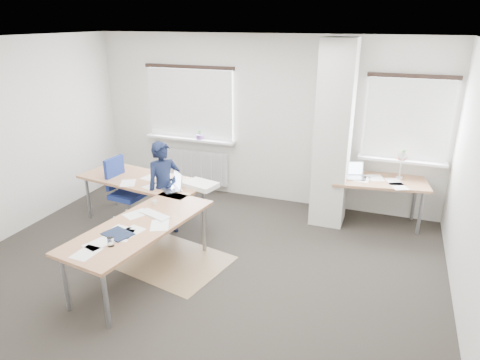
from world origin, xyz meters
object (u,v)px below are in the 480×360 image
(desk_side, at_px, (379,182))
(person, at_px, (164,188))
(task_chair, at_px, (127,204))
(desk_main, at_px, (145,201))

(desk_side, bearing_deg, person, -163.60)
(person, bearing_deg, desk_side, -28.27)
(task_chair, bearing_deg, desk_side, 24.81)
(desk_main, bearing_deg, person, 96.76)
(desk_main, height_order, person, person)
(desk_side, relative_size, person, 1.06)
(desk_side, height_order, task_chair, desk_side)
(desk_main, relative_size, person, 2.08)
(desk_main, xyz_separation_m, task_chair, (-0.74, 0.60, -0.41))
(task_chair, xyz_separation_m, person, (0.76, -0.12, 0.42))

